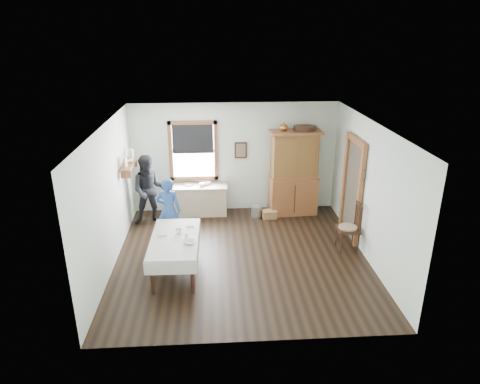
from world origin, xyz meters
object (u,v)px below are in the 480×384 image
at_px(work_counter, 201,200).
at_px(spindle_chair, 348,227).
at_px(figure_dark, 150,193).
at_px(wicker_basket, 269,214).
at_px(pail, 256,211).
at_px(woman_blue, 169,212).
at_px(china_hutch, 294,173).
at_px(dining_table, 175,254).

relative_size(work_counter, spindle_chair, 1.25).
height_order(spindle_chair, figure_dark, figure_dark).
bearing_deg(wicker_basket, work_counter, 168.14).
bearing_deg(pail, woman_blue, -150.24).
bearing_deg(work_counter, wicker_basket, -11.17).
xyz_separation_m(spindle_chair, figure_dark, (-4.23, 1.59, 0.24)).
height_order(pail, figure_dark, figure_dark).
xyz_separation_m(woman_blue, figure_dark, (-0.52, 0.94, 0.10)).
distance_m(china_hutch, wicker_basket, 1.16).
bearing_deg(spindle_chair, figure_dark, 163.19).
xyz_separation_m(work_counter, spindle_chair, (3.07, -2.02, 0.15)).
distance_m(woman_blue, figure_dark, 1.08).
bearing_deg(china_hutch, woman_blue, -159.30).
xyz_separation_m(work_counter, wicker_basket, (1.66, -0.35, -0.28)).
height_order(spindle_chair, woman_blue, woman_blue).
height_order(work_counter, dining_table, work_counter).
xyz_separation_m(spindle_chair, pail, (-1.72, 1.78, -0.39)).
xyz_separation_m(work_counter, pail, (1.35, -0.24, -0.24)).
distance_m(china_hutch, spindle_chair, 2.18).
relative_size(china_hutch, woman_blue, 1.57).
height_order(china_hutch, pail, china_hutch).
bearing_deg(woman_blue, pail, -139.38).
bearing_deg(woman_blue, dining_table, 110.79).
bearing_deg(spindle_chair, dining_table, -166.58).
bearing_deg(wicker_basket, dining_table, -132.55).
bearing_deg(wicker_basket, woman_blue, -155.90).
relative_size(china_hutch, spindle_chair, 2.00).
bearing_deg(wicker_basket, pail, 160.37).
bearing_deg(china_hutch, spindle_chair, -71.57).
relative_size(pail, figure_dark, 0.18).
bearing_deg(pail, china_hutch, 11.03).
xyz_separation_m(wicker_basket, figure_dark, (-2.82, -0.09, 0.67)).
distance_m(work_counter, figure_dark, 1.30).
bearing_deg(figure_dark, spindle_chair, -26.66).
height_order(china_hutch, woman_blue, china_hutch).
bearing_deg(wicker_basket, spindle_chair, -49.85).
bearing_deg(spindle_chair, wicker_basket, 133.87).
height_order(spindle_chair, pail, spindle_chair).
bearing_deg(dining_table, wicker_basket, 47.45).
distance_m(china_hutch, pail, 1.31).
xyz_separation_m(china_hutch, pail, (-0.92, -0.18, -0.91)).
bearing_deg(figure_dark, dining_table, -77.38).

